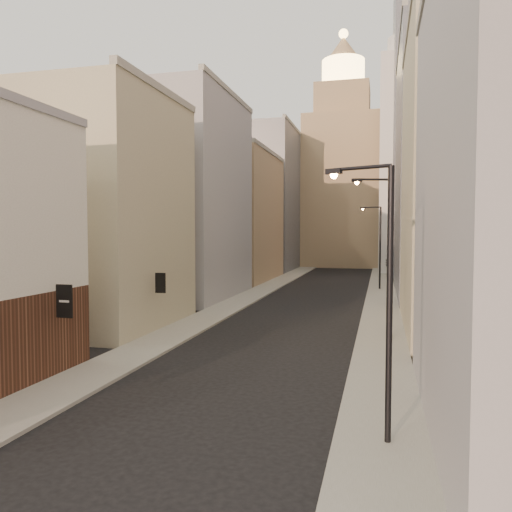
{
  "coord_description": "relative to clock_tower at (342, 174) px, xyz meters",
  "views": [
    {
      "loc": [
        6.42,
        -5.38,
        6.75
      ],
      "look_at": [
        -0.04,
        20.29,
        5.4
      ],
      "focal_mm": 35.0,
      "sensor_mm": 36.0,
      "label": 1
    }
  ],
  "objects": [
    {
      "name": "left_bldg_grey",
      "position": [
        -11.0,
        -50.0,
        -7.63
      ],
      "size": [
        8.0,
        16.0,
        20.0
      ],
      "primitive_type": "cube",
      "color": "#949499",
      "rests_on": "ground"
    },
    {
      "name": "highrise",
      "position": [
        19.0,
        -14.0,
        8.02
      ],
      "size": [
        21.0,
        23.0,
        51.2
      ],
      "color": "gray",
      "rests_on": "ground"
    },
    {
      "name": "left_bldg_beige",
      "position": [
        -11.0,
        -66.0,
        -9.63
      ],
      "size": [
        8.0,
        12.0,
        16.0
      ],
      "primitive_type": "cube",
      "color": "tan",
      "rests_on": "ground"
    },
    {
      "name": "right_bldg_beige",
      "position": [
        13.0,
        -62.0,
        -7.63
      ],
      "size": [
        8.0,
        16.0,
        20.0
      ],
      "primitive_type": "cube",
      "color": "tan",
      "rests_on": "ground"
    },
    {
      "name": "sidewalk_right",
      "position": [
        7.5,
        -37.0,
        -17.56
      ],
      "size": [
        3.0,
        140.0,
        0.15
      ],
      "primitive_type": "cube",
      "color": "gray",
      "rests_on": "ground"
    },
    {
      "name": "left_bldg_tan",
      "position": [
        -11.0,
        -32.0,
        -9.13
      ],
      "size": [
        8.0,
        18.0,
        17.0
      ],
      "primitive_type": "cube",
      "color": "#9F8564",
      "rests_on": "ground"
    },
    {
      "name": "streetlamp_mid",
      "position": [
        7.78,
        -65.65,
        -11.95
      ],
      "size": [
        2.52,
        0.98,
        9.94
      ],
      "rotation": [
        0.0,
        0.0,
        0.31
      ],
      "color": "black",
      "rests_on": "ground"
    },
    {
      "name": "clock_tower",
      "position": [
        0.0,
        0.0,
        0.0
      ],
      "size": [
        14.0,
        14.0,
        44.9
      ],
      "color": "#9F8564",
      "rests_on": "ground"
    },
    {
      "name": "left_bldg_wingrid",
      "position": [
        -11.0,
        -12.0,
        -5.63
      ],
      "size": [
        8.0,
        20.0,
        24.0
      ],
      "primitive_type": "cube",
      "color": "gray",
      "rests_on": "ground"
    },
    {
      "name": "streetlamp_near",
      "position": [
        7.48,
        -81.48,
        -12.61
      ],
      "size": [
        2.19,
        1.01,
        8.8
      ],
      "rotation": [
        0.0,
        0.0,
        -0.38
      ],
      "color": "black",
      "rests_on": "ground"
    },
    {
      "name": "traffic_light_right",
      "position": [
        8.08,
        -51.0,
        -13.68
      ],
      "size": [
        0.83,
        0.83,
        5.0
      ],
      "rotation": [
        0.0,
        0.0,
        2.89
      ],
      "color": "black",
      "rests_on": "ground"
    },
    {
      "name": "sidewalk_left",
      "position": [
        -5.5,
        -37.0,
        -17.56
      ],
      "size": [
        3.0,
        140.0,
        0.15
      ],
      "primitive_type": "cube",
      "color": "gray",
      "rests_on": "ground"
    },
    {
      "name": "white_tower",
      "position": [
        11.0,
        -14.0,
        0.97
      ],
      "size": [
        8.0,
        8.0,
        41.5
      ],
      "color": "silver",
      "rests_on": "ground"
    },
    {
      "name": "right_bldg_wingrid",
      "position": [
        13.0,
        -42.0,
        -4.63
      ],
      "size": [
        8.0,
        20.0,
        26.0
      ],
      "primitive_type": "cube",
      "color": "gray",
      "rests_on": "ground"
    },
    {
      "name": "streetlamp_far",
      "position": [
        7.07,
        -39.1,
        -12.21
      ],
      "size": [
        2.4,
        0.97,
        9.49
      ],
      "rotation": [
        0.0,
        0.0,
        -0.32
      ],
      "color": "black",
      "rests_on": "ground"
    }
  ]
}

